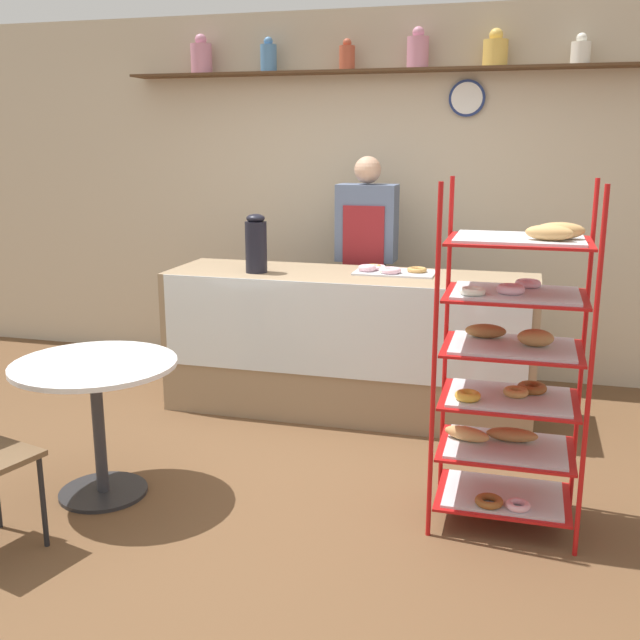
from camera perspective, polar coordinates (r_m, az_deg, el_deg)
ground_plane at (r=4.10m, az=-1.49°, el=-12.05°), size 14.00×14.00×0.00m
back_wall at (r=5.78m, az=4.68°, el=9.61°), size 10.00×0.30×2.70m
display_counter at (r=4.95m, az=2.23°, el=-1.75°), size 2.39×0.70×0.93m
pastry_rack at (r=3.52m, az=14.39°, el=-3.51°), size 0.67×0.49×1.61m
person_worker at (r=5.42m, az=3.55°, el=4.35°), size 0.42×0.23×1.66m
cafe_table at (r=3.91m, az=-16.68°, el=-5.46°), size 0.81×0.81×0.71m
coffee_carafe at (r=4.88m, az=-4.90°, el=5.79°), size 0.14×0.14×0.38m
donut_tray_counter at (r=4.87m, az=5.33°, el=3.79°), size 0.52×0.30×0.05m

